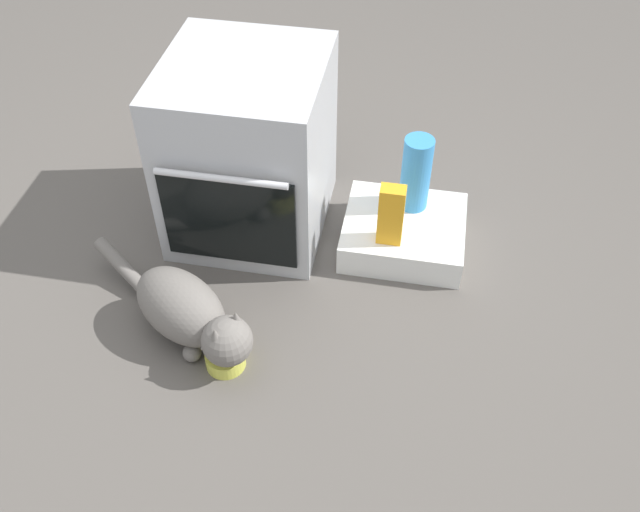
# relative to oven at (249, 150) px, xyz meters

# --- Properties ---
(ground) EXTENTS (8.00, 8.00, 0.00)m
(ground) POSITION_rel_oven_xyz_m (0.08, -0.45, -0.34)
(ground) COLOR #56514C
(oven) EXTENTS (0.56, 0.64, 0.69)m
(oven) POSITION_rel_oven_xyz_m (0.00, 0.00, 0.00)
(oven) COLOR #B7BABF
(oven) RESTS_ON ground
(pantry_cabinet) EXTENTS (0.45, 0.40, 0.12)m
(pantry_cabinet) POSITION_rel_oven_xyz_m (0.60, -0.04, -0.28)
(pantry_cabinet) COLOR white
(pantry_cabinet) RESTS_ON ground
(food_bowl) EXTENTS (0.13, 0.13, 0.08)m
(food_bowl) POSITION_rel_oven_xyz_m (0.08, -0.71, -0.31)
(food_bowl) COLOR #D1D14C
(food_bowl) RESTS_ON ground
(cat) EXTENTS (0.69, 0.48, 0.24)m
(cat) POSITION_rel_oven_xyz_m (-0.06, -0.62, -0.22)
(cat) COLOR slate
(cat) RESTS_ON ground
(water_bottle) EXTENTS (0.11, 0.11, 0.30)m
(water_bottle) POSITION_rel_oven_xyz_m (0.62, 0.06, -0.07)
(water_bottle) COLOR #388CD1
(water_bottle) RESTS_ON pantry_cabinet
(juice_carton) EXTENTS (0.09, 0.06, 0.24)m
(juice_carton) POSITION_rel_oven_xyz_m (0.55, -0.15, -0.10)
(juice_carton) COLOR orange
(juice_carton) RESTS_ON pantry_cabinet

